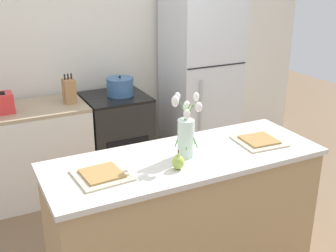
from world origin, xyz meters
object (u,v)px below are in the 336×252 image
refrigerator (200,80)px  cooking_pot (120,87)px  flower_vase (186,132)px  pear_figurine (178,162)px  stove_range (117,138)px  plate_setting_left (102,175)px  knife_block (69,91)px  plate_setting_right (259,141)px

refrigerator → cooking_pot: size_ratio=6.91×
flower_vase → pear_figurine: flower_vase is taller
stove_range → flower_vase: 1.73m
stove_range → plate_setting_left: 1.82m
cooking_pot → refrigerator: bearing=0.3°
stove_range → refrigerator: (0.95, 0.00, 0.48)m
plate_setting_left → pear_figurine: bearing=-14.6°
pear_figurine → knife_block: 1.73m
refrigerator → flower_vase: 1.92m
cooking_pot → plate_setting_left: bearing=-113.8°
flower_vase → cooking_pot: flower_vase is taller
pear_figurine → plate_setting_left: bearing=165.4°
plate_setting_left → plate_setting_right: same height
refrigerator → flower_vase: (-1.05, -1.60, 0.17)m
plate_setting_right → pear_figurine: bearing=-170.6°
flower_vase → plate_setting_left: (-0.56, -0.03, -0.16)m
stove_range → cooking_pot: 0.53m
pear_figurine → plate_setting_right: size_ratio=0.38×
refrigerator → pear_figurine: 2.10m
flower_vase → plate_setting_right: size_ratio=1.29×
stove_range → flower_vase: bearing=-93.6°
pear_figurine → knife_block: (-0.22, 1.72, 0.02)m
refrigerator → plate_setting_left: bearing=-134.8°
stove_range → plate_setting_left: (-0.66, -1.62, 0.49)m
pear_figurine → knife_block: knife_block is taller
plate_setting_left → knife_block: size_ratio=1.19×
plate_setting_right → cooking_pot: (-0.41, 1.62, 0.03)m
cooking_pot → plate_setting_right: bearing=-75.8°
refrigerator → plate_setting_left: (-1.61, -1.62, 0.01)m
stove_range → refrigerator: size_ratio=0.48×
flower_vase → knife_block: size_ratio=1.53×
plate_setting_left → stove_range: bearing=67.8°
stove_range → refrigerator: bearing=0.0°
refrigerator → plate_setting_right: 1.70m
flower_vase → cooking_pot: (0.15, 1.59, -0.13)m
refrigerator → cooking_pot: bearing=-179.7°
flower_vase → pear_figurine: 0.22m
stove_range → plate_setting_right: 1.76m
refrigerator → pear_figurine: size_ratio=14.99×
flower_vase → refrigerator: bearing=56.7°
refrigerator → knife_block: refrigerator is taller
plate_setting_left → knife_block: knife_block is taller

